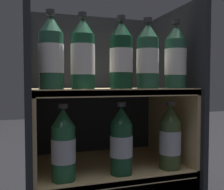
% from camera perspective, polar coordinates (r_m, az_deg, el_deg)
% --- Properties ---
extents(fridge_back_wall, '(0.60, 0.02, 0.80)m').
position_cam_1_polar(fridge_back_wall, '(1.22, -3.81, -2.17)').
color(fridge_back_wall, '#23262B').
rests_on(fridge_back_wall, ground_plane).
extents(fridge_side_left, '(0.02, 0.43, 0.80)m').
position_cam_1_polar(fridge_side_left, '(0.97, -17.74, -3.51)').
color(fridge_side_left, '#23262B').
rests_on(fridge_side_left, ground_plane).
extents(fridge_side_right, '(0.02, 0.43, 0.80)m').
position_cam_1_polar(fridge_side_right, '(1.14, 13.28, -2.58)').
color(fridge_side_right, '#23262B').
rests_on(fridge_side_right, ground_plane).
extents(shelf_lower, '(0.56, 0.39, 0.19)m').
position_cam_1_polar(shelf_lower, '(1.06, -0.83, -16.53)').
color(shelf_lower, '#DBBC84').
rests_on(shelf_lower, ground_plane).
extents(shelf_upper, '(0.56, 0.39, 0.49)m').
position_cam_1_polar(shelf_upper, '(1.02, -0.89, -5.97)').
color(shelf_upper, '#DBBC84').
rests_on(shelf_upper, ground_plane).
extents(bottle_upper_front_0, '(0.08, 0.08, 0.25)m').
position_cam_1_polar(bottle_upper_front_0, '(0.84, -13.09, 8.57)').
color(bottle_upper_front_0, '#285B42').
rests_on(bottle_upper_front_0, shelf_upper).
extents(bottle_upper_front_1, '(0.08, 0.08, 0.25)m').
position_cam_1_polar(bottle_upper_front_1, '(0.86, -6.37, 8.50)').
color(bottle_upper_front_1, '#1E5638').
rests_on(bottle_upper_front_1, shelf_upper).
extents(bottle_upper_front_2, '(0.08, 0.08, 0.25)m').
position_cam_1_polar(bottle_upper_front_2, '(0.89, 2.01, 8.34)').
color(bottle_upper_front_2, '#144228').
rests_on(bottle_upper_front_2, shelf_upper).
extents(bottle_upper_front_3, '(0.08, 0.08, 0.25)m').
position_cam_1_polar(bottle_upper_front_3, '(0.93, 7.77, 8.07)').
color(bottle_upper_front_3, '#285B42').
rests_on(bottle_upper_front_3, shelf_upper).
extents(bottle_upper_front_4, '(0.08, 0.08, 0.25)m').
position_cam_1_polar(bottle_upper_front_4, '(0.98, 13.64, 7.72)').
color(bottle_upper_front_4, '#285B42').
rests_on(bottle_upper_front_4, shelf_upper).
extents(bottle_lower_front_0, '(0.08, 0.08, 0.25)m').
position_cam_1_polar(bottle_lower_front_0, '(0.87, -10.52, -10.90)').
color(bottle_lower_front_0, '#1E5638').
rests_on(bottle_lower_front_0, shelf_lower).
extents(bottle_lower_front_1, '(0.08, 0.08, 0.25)m').
position_cam_1_polar(bottle_lower_front_1, '(0.91, 2.03, -10.16)').
color(bottle_lower_front_1, '#144228').
rests_on(bottle_lower_front_1, shelf_lower).
extents(bottle_lower_front_2, '(0.08, 0.08, 0.25)m').
position_cam_1_polar(bottle_lower_front_2, '(0.99, 12.52, -9.22)').
color(bottle_lower_front_2, '#384C28').
rests_on(bottle_lower_front_2, shelf_lower).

